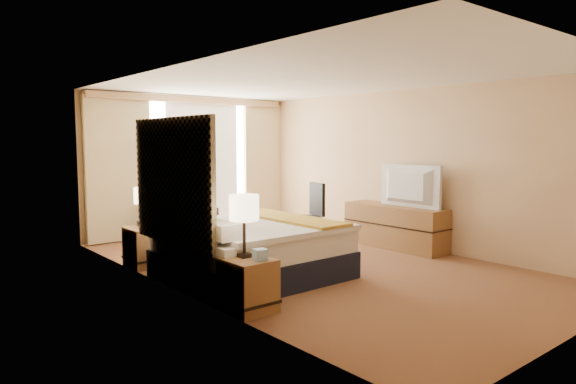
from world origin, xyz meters
TOP-DOWN VIEW (x-y plane):
  - floor at (0.00, 0.00)m, footprint 4.20×7.00m
  - ceiling at (0.00, 0.00)m, footprint 4.20×7.00m
  - wall_back at (0.00, 3.50)m, footprint 4.20×0.02m
  - wall_left at (-2.10, 0.00)m, footprint 0.02×7.00m
  - wall_right at (2.10, 0.00)m, footprint 0.02×7.00m
  - headboard at (-2.06, 0.20)m, footprint 0.06×1.85m
  - nightstand_left at (-1.87, -1.05)m, footprint 0.45×0.52m
  - nightstand_right at (-1.87, 1.45)m, footprint 0.45×0.52m
  - media_dresser at (1.83, 0.00)m, footprint 0.50×1.80m
  - window at (0.25, 3.47)m, footprint 2.30×0.02m
  - curtains at (-0.00, 3.39)m, footprint 4.12×0.19m
  - bed at (-1.06, 0.00)m, footprint 2.06×1.88m
  - loveseat at (-0.48, 3.04)m, footprint 1.35×0.90m
  - floor_lamp at (-1.15, 2.96)m, footprint 0.23×0.23m
  - desk_chair at (0.61, 0.73)m, footprint 0.53×0.53m
  - lamp_left at (-1.86, -0.98)m, footprint 0.31×0.31m
  - lamp_right at (-1.85, 1.48)m, footprint 0.27×0.27m
  - tissue_box at (-1.81, -1.18)m, footprint 0.15×0.15m
  - telephone at (-1.81, 1.58)m, footprint 0.23×0.20m
  - television at (1.78, -0.23)m, footprint 0.20×1.18m

SIDE VIEW (x-z plane):
  - floor at x=0.00m, z-range -0.01..0.01m
  - loveseat at x=-0.48m, z-range -0.13..0.64m
  - nightstand_left at x=-1.87m, z-range 0.00..0.55m
  - nightstand_right at x=-1.87m, z-range 0.00..0.55m
  - media_dresser at x=1.83m, z-range 0.00..0.70m
  - bed at x=-1.06m, z-range -0.13..0.87m
  - desk_chair at x=0.61m, z-range -0.06..1.03m
  - telephone at x=-1.81m, z-range 0.55..0.63m
  - tissue_box at x=-1.81m, z-range 0.55..0.67m
  - lamp_right at x=-1.85m, z-range 0.70..1.26m
  - television at x=1.78m, z-range 0.70..1.38m
  - lamp_left at x=-1.86m, z-range 0.73..1.38m
  - headboard at x=-2.06m, z-range 0.53..2.03m
  - floor_lamp at x=-1.15m, z-range 0.38..2.22m
  - wall_back at x=0.00m, z-range 0.00..2.60m
  - wall_left at x=-2.10m, z-range 0.00..2.60m
  - wall_right at x=2.10m, z-range 0.00..2.60m
  - window at x=0.25m, z-range 0.17..2.47m
  - curtains at x=0.00m, z-range 0.13..2.69m
  - ceiling at x=0.00m, z-range 2.59..2.61m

